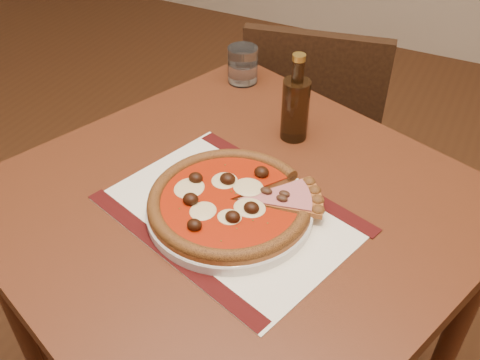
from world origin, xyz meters
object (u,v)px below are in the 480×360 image
chair_far (313,129)px  water_glass (243,65)px  pizza (229,201)px  bottle (295,106)px  table (235,238)px  plate (230,209)px

chair_far → water_glass: (-0.10, -0.28, 0.32)m
chair_far → water_glass: bearing=58.7°
chair_far → water_glass: size_ratio=9.36×
pizza → bottle: (0.01, 0.27, 0.04)m
pizza → bottle: bearing=88.2°
table → plate: (0.01, -0.04, 0.11)m
table → chair_far: 0.71m
table → plate: size_ratio=3.51×
water_glass → bottle: (0.20, -0.16, 0.03)m
water_glass → bottle: size_ratio=0.47×
chair_far → bottle: bottle is taller
pizza → water_glass: bearing=113.8°
table → chair_far: bearing=96.8°
table → bottle: (0.02, 0.23, 0.17)m
water_glass → bottle: bottle is taller
table → plate: plate is taller
table → plate: 0.12m
bottle → chair_far: bearing=102.5°
plate → bottle: size_ratio=1.56×
table → water_glass: 0.46m
chair_far → bottle: size_ratio=4.39×
bottle → plate: bearing=-91.7°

